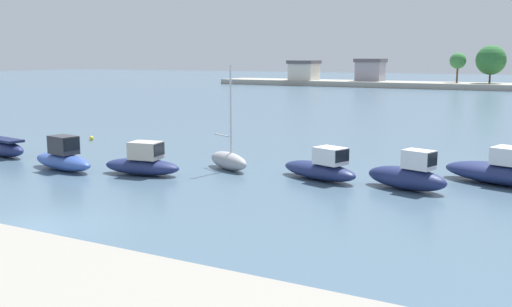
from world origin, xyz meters
name	(u,v)px	position (x,y,z in m)	size (l,w,h in m)	color
ground_plane	(38,229)	(0.00, 0.00, 0.00)	(400.00, 400.00, 0.00)	#476075
moored_boat_0	(3,148)	(-13.77, 9.36, 0.52)	(4.24, 1.79, 1.08)	navy
moored_boat_1	(63,158)	(-7.36, 8.05, 0.63)	(4.72, 2.14, 1.81)	#3856A8
moored_boat_2	(143,163)	(-2.88, 9.06, 0.61)	(4.30, 2.08, 1.68)	navy
moored_boat_3	(228,160)	(0.14, 12.34, 0.50)	(3.32, 2.34, 5.44)	#9E9EA3
moored_boat_4	(321,168)	(5.41, 12.25, 0.58)	(4.58, 2.73, 1.64)	navy
moored_boat_5	(408,175)	(9.60, 12.16, 0.64)	(4.08, 2.38, 1.83)	navy
moored_boat_6	(503,171)	(13.19, 15.39, 0.62)	(5.80, 3.50, 1.76)	navy
mooring_buoy_0	(92,138)	(-14.08, 16.91, 0.15)	(0.31, 0.31, 0.31)	yellow
distant_shoreline	(488,79)	(1.34, 101.20, 1.88)	(106.29, 10.14, 8.00)	#9E998C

